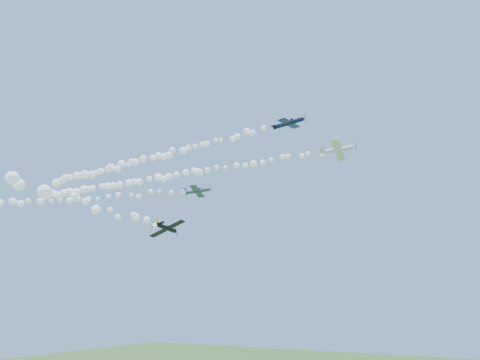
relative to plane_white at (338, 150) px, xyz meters
The scene contains 7 objects.
plane_white is the anchor object (origin of this frame).
smoke_trail_white 43.35m from the plane_white, behind, with size 81.86×9.67×3.17m, color white, non-canonical shape.
plane_navy 14.51m from the plane_white, 111.40° to the right, with size 7.11×7.28×1.95m.
smoke_trail_navy 42.82m from the plane_white, 163.43° to the right, with size 67.32×4.78×2.77m, color white, non-canonical shape.
plane_grey 32.13m from the plane_white, 168.99° to the right, with size 6.90×7.32×1.93m.
smoke_trail_grey 75.20m from the plane_white, 164.53° to the right, with size 78.68×28.31×3.15m, color white, non-canonical shape.
plane_black 38.71m from the plane_white, 134.30° to the right, with size 6.35×6.38×2.48m.
Camera 1 is at (43.07, -73.16, 20.28)m, focal length 30.00 mm.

